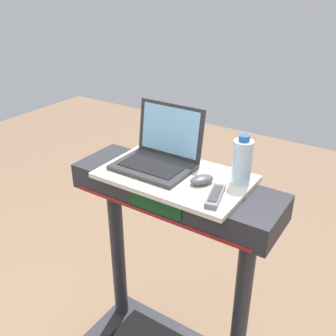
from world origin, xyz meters
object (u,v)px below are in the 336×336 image
object	(u,v)px
computer_mouse	(202,180)
laptop	(159,154)
tv_remote	(215,196)
water_bottle	(242,161)

from	to	relation	value
computer_mouse	laptop	bearing A→B (deg)	-160.66
laptop	tv_remote	bearing A→B (deg)	-19.87
laptop	water_bottle	xyz separation A→B (m)	(0.35, 0.05, 0.04)
computer_mouse	tv_remote	distance (m)	0.12
laptop	water_bottle	world-z (taller)	laptop
laptop	tv_remote	xyz separation A→B (m)	(0.32, -0.11, -0.04)
laptop	tv_remote	distance (m)	0.35
laptop	computer_mouse	world-z (taller)	laptop
water_bottle	laptop	bearing A→B (deg)	-172.19
laptop	computer_mouse	distance (m)	0.24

